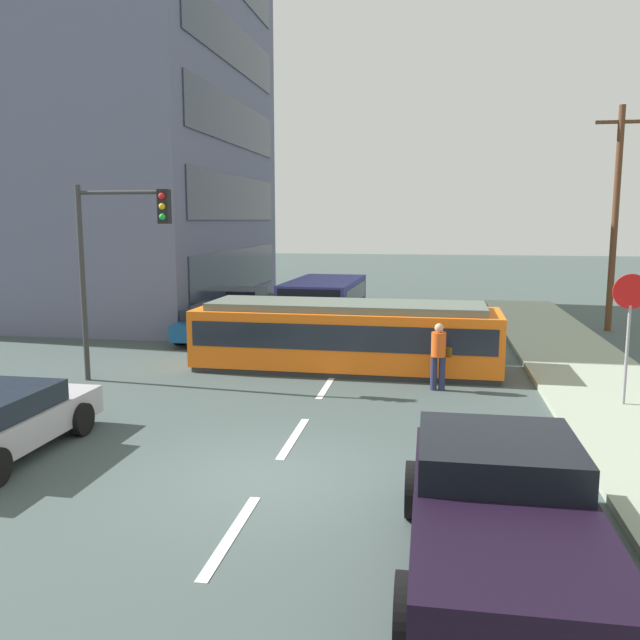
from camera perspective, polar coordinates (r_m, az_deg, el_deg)
ground_plane at (r=20.53m, az=2.36°, el=-3.03°), size 120.00×120.00×0.00m
sidewalk_curb_right at (r=16.99m, az=23.99°, el=-6.04°), size 3.20×36.00×0.14m
lane_stripe_0 at (r=9.32m, az=-7.67°, el=-17.96°), size 0.16×2.40×0.01m
lane_stripe_1 at (r=12.90m, az=-2.29°, el=-10.17°), size 0.16×2.40×0.01m
lane_stripe_2 at (r=16.67m, az=0.58°, el=-5.78°), size 0.16×2.40×0.01m
lane_stripe_3 at (r=24.47m, az=3.58°, el=-1.11°), size 0.16×2.40×0.01m
lane_stripe_4 at (r=30.37m, az=4.80°, el=0.80°), size 0.16×2.40×0.01m
corner_building at (r=33.07m, az=-21.42°, el=14.78°), size 16.34×14.34×16.00m
streetcar_tram at (r=18.41m, az=2.28°, el=-1.29°), size 8.47×2.68×1.90m
city_bus at (r=25.59m, az=0.36°, el=1.73°), size 2.71×5.61×1.85m
pedestrian_crossing at (r=16.39m, az=10.25°, el=-2.80°), size 0.51×0.36×1.67m
pickup_truck_parked at (r=8.22m, az=15.36°, el=-15.88°), size 2.30×5.01×1.55m
parked_sedan_mid at (r=23.46m, az=-9.04°, el=-0.10°), size 2.03×4.58×1.19m
parked_sedan_far at (r=28.91m, az=-6.55°, el=1.60°), size 1.98×4.05×1.19m
stop_sign at (r=15.73m, az=25.27°, el=0.64°), size 0.76×0.07×2.88m
traffic_light_mast at (r=17.46m, az=-17.29°, el=6.14°), size 2.50×0.33×5.04m
utility_pole_mid at (r=26.90m, az=24.22°, el=8.26°), size 1.80×0.24×8.27m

